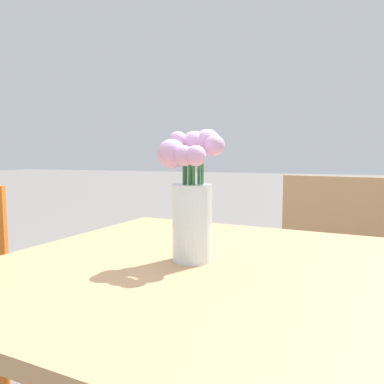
{
  "coord_description": "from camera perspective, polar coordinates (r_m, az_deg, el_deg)",
  "views": [
    {
      "loc": [
        0.32,
        -0.8,
        0.98
      ],
      "look_at": [
        0.02,
        -0.0,
        0.9
      ],
      "focal_mm": 35.0,
      "sensor_mm": 36.0,
      "label": 1
    }
  ],
  "objects": [
    {
      "name": "flower_vase",
      "position": [
        0.86,
        -0.03,
        -1.35
      ],
      "size": [
        0.15,
        0.14,
        0.31
      ],
      "color": "silver",
      "rests_on": "table_front"
    },
    {
      "name": "table_front",
      "position": [
        0.92,
        -0.9,
        -16.15
      ],
      "size": [
        0.94,
        1.02,
        0.73
      ],
      "color": "tan",
      "rests_on": "ground_plane"
    }
  ]
}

